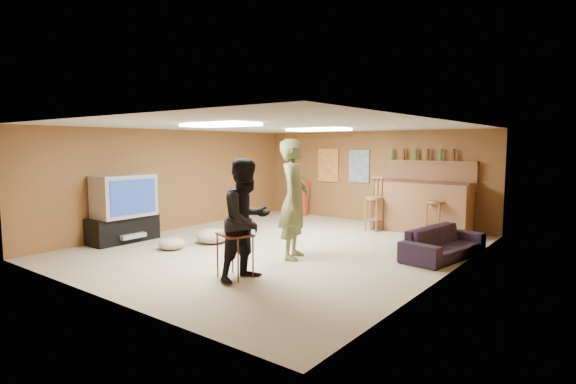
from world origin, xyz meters
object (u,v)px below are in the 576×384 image
Objects in this scene: tv_body at (124,196)px; bar_counter at (422,207)px; person_olive at (294,199)px; tray_table at (235,256)px; person_black at (247,220)px; sofa at (444,243)px.

bar_counter is at bearing 47.00° from tv_body.
person_olive reaches higher than tray_table.
bar_counter is (4.15, 4.45, -0.35)m from tv_body.
tray_table is (3.32, -0.39, -0.58)m from tv_body.
person_olive is at bearing 90.15° from tray_table.
person_olive is 3.11× the size of tray_table.
tv_body is 3.40m from tray_table.
person_olive reaches higher than person_black.
person_olive reaches higher than tv_body.
bar_counter is at bearing 80.30° from tray_table.
tv_body reaches higher than sofa.
tv_body is at bearing -133.00° from bar_counter.
tv_body is 1.74× the size of tray_table.
sofa is at bearing -27.01° from person_black.
person_olive is 1.17× the size of person_black.
tv_body is 0.55× the size of bar_counter.
person_black is 3.42m from sofa.
tray_table is at bearing -6.77° from tv_body.
person_black reaches higher than sofa.
sofa is (1.96, 1.52, -0.73)m from person_olive.
sofa is at bearing 56.05° from tray_table.
bar_counter reaches higher than tray_table.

